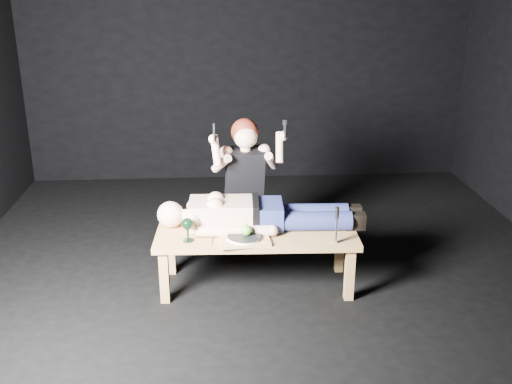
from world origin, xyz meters
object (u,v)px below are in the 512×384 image
(goblet, at_px, (188,230))
(kneeling_woman, at_px, (243,185))
(lying_man, at_px, (262,211))
(table, at_px, (256,259))
(carving_knife, at_px, (336,225))
(serving_tray, at_px, (244,240))

(goblet, bearing_deg, kneeling_woman, 58.90)
(lying_man, bearing_deg, table, -112.57)
(kneeling_woman, height_order, goblet, kneeling_woman)
(goblet, bearing_deg, table, 14.65)
(table, relative_size, kneeling_woman, 1.21)
(table, xyz_separation_m, kneeling_woman, (-0.07, 0.59, 0.39))
(goblet, bearing_deg, lying_man, 23.26)
(lying_man, distance_m, goblet, 0.60)
(table, xyz_separation_m, lying_man, (0.05, 0.11, 0.35))
(kneeling_woman, bearing_deg, carving_knife, -59.11)
(table, height_order, serving_tray, serving_tray)
(carving_knife, bearing_deg, serving_tray, 175.61)
(lying_man, distance_m, carving_knife, 0.61)
(lying_man, height_order, carving_knife, carving_knife)
(table, distance_m, serving_tray, 0.30)
(carving_knife, bearing_deg, lying_man, 148.44)
(goblet, relative_size, carving_knife, 0.65)
(kneeling_woman, xyz_separation_m, carving_knife, (0.62, -0.82, -0.03))
(lying_man, relative_size, goblet, 8.24)
(serving_tray, distance_m, carving_knife, 0.67)
(serving_tray, xyz_separation_m, goblet, (-0.40, 0.03, 0.08))
(table, bearing_deg, kneeling_woman, 98.83)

